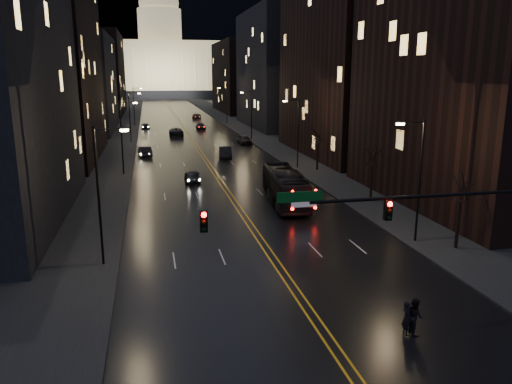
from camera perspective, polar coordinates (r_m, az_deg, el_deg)
ground at (r=25.87m, az=6.92°, el=-14.55°), size 900.00×900.00×0.00m
road at (r=152.23m, az=-9.23°, el=8.66°), size 20.00×320.00×0.02m
sidewalk_left at (r=152.16m, az=-14.56°, el=8.43°), size 8.00×320.00×0.16m
sidewalk_right at (r=153.57m, az=-3.95°, el=8.86°), size 8.00×320.00×0.16m
center_line at (r=152.23m, az=-9.23°, el=8.66°), size 0.62×320.00×0.01m
building_left_mid at (r=76.74m, az=-22.73°, el=13.81°), size 12.00×30.00×28.00m
building_left_far at (r=114.35m, az=-19.15°, el=11.61°), size 12.00×34.00×20.00m
building_left_dist at (r=162.10m, az=-17.20°, el=12.77°), size 12.00×40.00×24.00m
building_right_near at (r=50.50m, az=23.12°, el=12.25°), size 12.00×26.00×24.00m
building_right_tall at (r=77.40m, az=10.28°, el=18.30°), size 12.00×30.00×38.00m
building_right_mid at (r=117.13m, az=2.19°, el=13.82°), size 12.00×34.00×26.00m
building_right_dist at (r=164.09m, az=-2.04°, el=12.99°), size 12.00×40.00×22.00m
mountain_ridge at (r=407.83m, az=-5.60°, el=20.77°), size 520.00×60.00×130.00m
capitol at (r=271.71m, az=-10.77°, el=14.22°), size 90.00×50.00×58.50m
traffic_signal at (r=26.42m, az=19.47°, el=-2.72°), size 17.29×0.45×7.00m
streetlamp_right_near at (r=37.24m, az=18.00°, el=1.89°), size 2.13×0.25×9.00m
streetlamp_left_near at (r=32.47m, az=-17.28°, el=0.33°), size 2.13×0.25×9.00m
streetlamp_right_mid at (r=64.65m, az=4.68°, el=7.12°), size 2.13×0.25×9.00m
streetlamp_left_mid at (r=62.03m, az=-14.96°, el=6.45°), size 2.13×0.25×9.00m
streetlamp_right_far at (r=93.67m, az=-0.64°, el=9.09°), size 2.13×0.25×9.00m
streetlamp_left_far at (r=91.87m, az=-14.13°, el=8.61°), size 2.13×0.25×9.00m
streetlamp_right_dist at (r=123.15m, az=-3.45°, el=10.09°), size 2.13×0.25×9.00m
streetlamp_left_dist at (r=121.80m, az=-13.71°, el=9.71°), size 2.13×0.25×9.00m
tree_right_near at (r=36.86m, az=22.42°, el=0.53°), size 2.40×2.40×6.65m
tree_right_mid at (r=48.81m, az=13.22°, el=4.12°), size 2.40×2.40×6.65m
tree_right_far at (r=63.50m, az=7.09°, el=6.44°), size 2.40×2.40×6.65m
bus at (r=47.42m, az=3.33°, el=0.61°), size 3.75×11.83×3.24m
oncoming_car_a at (r=57.16m, az=-7.29°, el=1.81°), size 1.84×4.32×1.46m
oncoming_car_b at (r=76.57m, az=-12.57°, el=4.56°), size 2.21×4.80×1.52m
oncoming_car_c at (r=101.41m, az=-9.11°, el=6.83°), size 2.84×5.96×1.64m
oncoming_car_d at (r=114.82m, az=-12.50°, el=7.35°), size 1.91×4.50×1.29m
receding_car_a at (r=73.27m, az=-3.53°, el=4.53°), size 2.41×5.32×1.69m
receding_car_b at (r=87.69m, az=-1.32°, el=5.99°), size 2.11×4.87×1.64m
receding_car_c at (r=112.33m, az=-6.35°, el=7.46°), size 1.99×4.60×1.32m
receding_car_d at (r=139.22m, az=-6.80°, el=8.60°), size 2.87×5.32×1.42m
pedestrian_a at (r=25.29m, az=16.83°, el=-13.62°), size 0.41×0.62×1.68m
pedestrian_b at (r=25.46m, az=17.69°, el=-13.34°), size 0.51×0.89×1.80m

